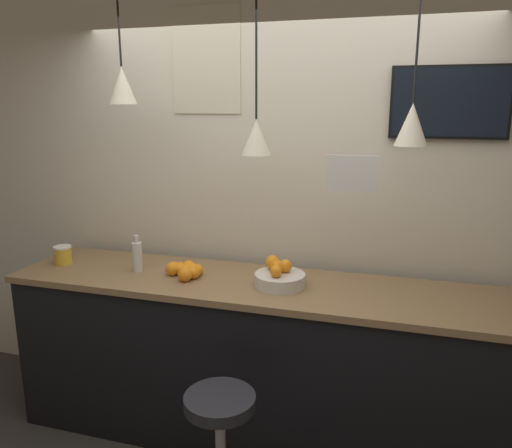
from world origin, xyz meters
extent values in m
cube|color=beige|center=(0.00, 1.06, 1.45)|extent=(8.00, 0.06, 2.90)
cube|color=black|center=(0.00, 0.61, 0.49)|extent=(2.93, 0.63, 0.97)
cube|color=olive|center=(0.00, 0.61, 0.99)|extent=(2.97, 0.67, 0.04)
cylinder|color=#232328|center=(0.02, -0.06, 0.66)|extent=(0.34, 0.34, 0.06)
cylinder|color=beige|center=(0.15, 0.59, 1.05)|extent=(0.29, 0.29, 0.07)
sphere|color=orange|center=(0.13, 0.61, 1.13)|extent=(0.07, 0.07, 0.07)
sphere|color=orange|center=(0.09, 0.66, 1.13)|extent=(0.08, 0.08, 0.08)
sphere|color=orange|center=(0.14, 0.53, 1.12)|extent=(0.07, 0.07, 0.07)
sphere|color=orange|center=(0.17, 0.63, 1.13)|extent=(0.07, 0.07, 0.07)
sphere|color=orange|center=(-0.52, 0.59, 1.05)|extent=(0.08, 0.08, 0.08)
sphere|color=orange|center=(-0.45, 0.64, 1.05)|extent=(0.08, 0.08, 0.08)
sphere|color=orange|center=(-0.37, 0.63, 1.05)|extent=(0.07, 0.07, 0.07)
sphere|color=orange|center=(-0.52, 0.60, 1.06)|extent=(0.08, 0.08, 0.08)
sphere|color=orange|center=(-0.37, 0.57, 1.05)|extent=(0.08, 0.08, 0.08)
sphere|color=orange|center=(-0.44, 0.59, 1.05)|extent=(0.07, 0.07, 0.07)
sphere|color=orange|center=(-0.45, 0.66, 1.05)|extent=(0.08, 0.08, 0.08)
sphere|color=orange|center=(-0.49, 0.61, 1.05)|extent=(0.07, 0.07, 0.07)
sphere|color=orange|center=(-0.41, 0.62, 1.05)|extent=(0.08, 0.08, 0.08)
sphere|color=orange|center=(-0.49, 0.62, 1.05)|extent=(0.08, 0.08, 0.08)
sphere|color=orange|center=(-0.40, 0.51, 1.06)|extent=(0.09, 0.09, 0.09)
sphere|color=orange|center=(-0.43, 0.61, 1.05)|extent=(0.07, 0.07, 0.07)
sphere|color=orange|center=(-0.41, 0.59, 1.05)|extent=(0.07, 0.07, 0.07)
cylinder|color=silver|center=(-0.76, 0.59, 1.11)|extent=(0.06, 0.06, 0.18)
cylinder|color=silver|center=(-0.76, 0.59, 1.22)|extent=(0.03, 0.03, 0.05)
cylinder|color=gold|center=(-1.30, 0.59, 1.07)|extent=(0.11, 0.11, 0.11)
cylinder|color=white|center=(-1.30, 0.59, 1.13)|extent=(0.11, 0.11, 0.01)
cylinder|color=black|center=(-0.80, 0.62, 2.52)|extent=(0.01, 0.01, 0.57)
cone|color=beige|center=(-0.80, 0.62, 2.13)|extent=(0.16, 0.16, 0.21)
sphere|color=#F9EFCC|center=(-0.80, 0.62, 2.04)|extent=(0.04, 0.04, 0.04)
cylinder|color=black|center=(0.00, 0.62, 2.37)|extent=(0.01, 0.01, 0.86)
cone|color=beige|center=(0.00, 0.62, 1.85)|extent=(0.16, 0.16, 0.19)
sphere|color=#F9EFCC|center=(0.00, 0.62, 1.77)|extent=(0.04, 0.04, 0.04)
cylinder|color=black|center=(0.80, 0.62, 2.42)|extent=(0.01, 0.01, 0.77)
cone|color=beige|center=(0.80, 0.62, 1.93)|extent=(0.16, 0.16, 0.21)
sphere|color=#F9EFCC|center=(0.80, 0.62, 1.84)|extent=(0.04, 0.04, 0.04)
cube|color=black|center=(1.00, 1.01, 2.03)|extent=(0.64, 0.04, 0.40)
cube|color=black|center=(1.00, 0.99, 2.03)|extent=(0.61, 0.01, 0.37)
cube|color=white|center=(0.55, 0.36, 1.71)|extent=(0.24, 0.01, 0.17)
cube|color=beige|center=(-0.45, 1.02, 2.29)|extent=(0.45, 0.01, 0.65)
camera|label=1|loc=(0.78, -2.01, 2.02)|focal=35.00mm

